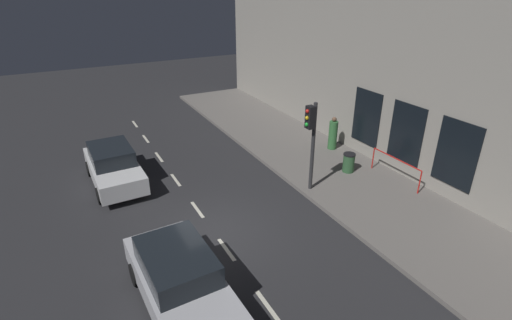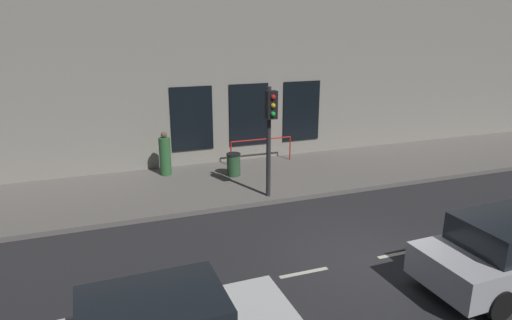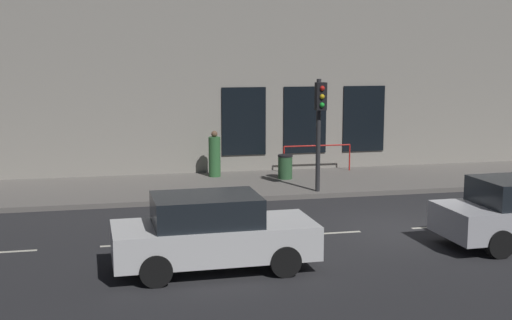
{
  "view_description": "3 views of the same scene",
  "coord_description": "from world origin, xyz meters",
  "views": [
    {
      "loc": [
        -3.73,
        -9.94,
        7.64
      ],
      "look_at": [
        2.01,
        0.81,
        1.89
      ],
      "focal_mm": 27.0,
      "sensor_mm": 36.0,
      "label": 1
    },
    {
      "loc": [
        -8.21,
        5.74,
        5.49
      ],
      "look_at": [
        2.85,
        1.74,
        1.9
      ],
      "focal_mm": 31.73,
      "sensor_mm": 36.0,
      "label": 2
    },
    {
      "loc": [
        -16.09,
        7.2,
        4.51
      ],
      "look_at": [
        2.28,
        3.19,
        1.55
      ],
      "focal_mm": 48.95,
      "sensor_mm": 36.0,
      "label": 3
    }
  ],
  "objects": [
    {
      "name": "lane_centre_line",
      "position": [
        0.0,
        -1.0,
        0.0
      ],
      "size": [
        0.12,
        27.2,
        0.01
      ],
      "color": "beige",
      "rests_on": "ground"
    },
    {
      "name": "traffic_light",
      "position": [
        4.29,
        0.76,
        2.55
      ],
      "size": [
        0.49,
        0.32,
        3.5
      ],
      "color": "#2D2D30",
      "rests_on": "sidewalk"
    },
    {
      "name": "building_facade",
      "position": [
        8.8,
        0.0,
        3.92
      ],
      "size": [
        0.65,
        32.0,
        7.85
      ],
      "color": "gray",
      "rests_on": "ground"
    },
    {
      "name": "sidewalk",
      "position": [
        6.25,
        0.0,
        0.07
      ],
      "size": [
        4.5,
        32.0,
        0.15
      ],
      "color": "slate",
      "rests_on": "ground"
    },
    {
      "name": "red_railing",
      "position": [
        7.83,
        -0.29,
        0.89
      ],
      "size": [
        0.05,
        2.53,
        0.97
      ],
      "color": "red",
      "rests_on": "sidewalk"
    },
    {
      "name": "trash_bin",
      "position": [
        6.7,
        1.2,
        0.57
      ],
      "size": [
        0.51,
        0.51,
        0.83
      ],
      "color": "#2D5633",
      "rests_on": "sidewalk"
    },
    {
      "name": "ground_plane",
      "position": [
        0.0,
        0.0,
        0.0
      ],
      "size": [
        60.0,
        60.0,
        0.0
      ],
      "primitive_type": "plane",
      "color": "#28282B"
    },
    {
      "name": "pedestrian_0",
      "position": [
        7.64,
        3.5,
        0.88
      ],
      "size": [
        0.47,
        0.47,
        1.6
      ],
      "rotation": [
        0.0,
        0.0,
        4.57
      ],
      "color": "#336B38",
      "rests_on": "sidewalk"
    }
  ]
}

